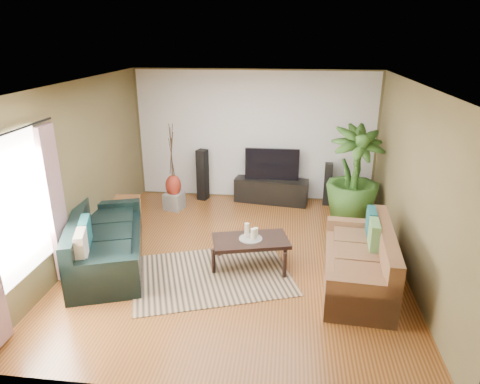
# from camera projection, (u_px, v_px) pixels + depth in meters

# --- Properties ---
(floor) EXTENTS (5.50, 5.50, 0.00)m
(floor) POSITION_uv_depth(u_px,v_px,m) (239.00, 258.00, 6.79)
(floor) COLOR brown
(floor) RESTS_ON ground
(ceiling) EXTENTS (5.50, 5.50, 0.00)m
(ceiling) POSITION_uv_depth(u_px,v_px,m) (238.00, 84.00, 5.85)
(ceiling) COLOR white
(ceiling) RESTS_ON ground
(wall_back) EXTENTS (5.00, 0.00, 5.00)m
(wall_back) POSITION_uv_depth(u_px,v_px,m) (255.00, 136.00, 8.88)
(wall_back) COLOR brown
(wall_back) RESTS_ON ground
(wall_front) EXTENTS (5.00, 0.00, 5.00)m
(wall_front) POSITION_uv_depth(u_px,v_px,m) (200.00, 276.00, 3.76)
(wall_front) COLOR brown
(wall_front) RESTS_ON ground
(wall_left) EXTENTS (0.00, 5.50, 5.50)m
(wall_left) POSITION_uv_depth(u_px,v_px,m) (78.00, 172.00, 6.60)
(wall_left) COLOR brown
(wall_left) RESTS_ON ground
(wall_right) EXTENTS (0.00, 5.50, 5.50)m
(wall_right) POSITION_uv_depth(u_px,v_px,m) (414.00, 184.00, 6.04)
(wall_right) COLOR brown
(wall_right) RESTS_ON ground
(backwall_panel) EXTENTS (4.90, 0.00, 4.90)m
(backwall_panel) POSITION_uv_depth(u_px,v_px,m) (254.00, 136.00, 8.87)
(backwall_panel) COLOR white
(backwall_panel) RESTS_ON ground
(window_pane) EXTENTS (0.00, 1.80, 1.80)m
(window_pane) POSITION_uv_depth(u_px,v_px,m) (16.00, 208.00, 5.09)
(window_pane) COLOR white
(window_pane) RESTS_ON ground
(curtain_far) EXTENTS (0.08, 0.35, 2.20)m
(curtain_far) POSITION_uv_depth(u_px,v_px,m) (55.00, 204.00, 5.87)
(curtain_far) COLOR gray
(curtain_far) RESTS_ON ground
(curtain_rod) EXTENTS (0.03, 1.90, 0.03)m
(curtain_rod) POSITION_uv_depth(u_px,v_px,m) (5.00, 134.00, 4.77)
(curtain_rod) COLOR black
(curtain_rod) RESTS_ON ground
(sofa_left) EXTENTS (1.65, 2.46, 0.85)m
(sofa_left) POSITION_uv_depth(u_px,v_px,m) (107.00, 237.00, 6.54)
(sofa_left) COLOR black
(sofa_left) RESTS_ON floor
(sofa_right) EXTENTS (1.03, 2.01, 0.85)m
(sofa_right) POSITION_uv_depth(u_px,v_px,m) (358.00, 257.00, 5.95)
(sofa_right) COLOR brown
(sofa_right) RESTS_ON floor
(area_rug) EXTENTS (2.68, 2.27, 0.01)m
(area_rug) POSITION_uv_depth(u_px,v_px,m) (212.00, 275.00, 6.31)
(area_rug) COLOR tan
(area_rug) RESTS_ON floor
(coffee_table) EXTENTS (1.24, 0.88, 0.46)m
(coffee_table) POSITION_uv_depth(u_px,v_px,m) (250.00, 253.00, 6.48)
(coffee_table) COLOR black
(coffee_table) RESTS_ON floor
(candle_tray) EXTENTS (0.35, 0.35, 0.02)m
(candle_tray) POSITION_uv_depth(u_px,v_px,m) (251.00, 239.00, 6.40)
(candle_tray) COLOR gray
(candle_tray) RESTS_ON coffee_table
(candle_tall) EXTENTS (0.07, 0.07, 0.23)m
(candle_tall) POSITION_uv_depth(u_px,v_px,m) (247.00, 230.00, 6.39)
(candle_tall) COLOR beige
(candle_tall) RESTS_ON candle_tray
(candle_mid) EXTENTS (0.07, 0.07, 0.17)m
(candle_mid) POSITION_uv_depth(u_px,v_px,m) (253.00, 234.00, 6.32)
(candle_mid) COLOR white
(candle_mid) RESTS_ON candle_tray
(candle_short) EXTENTS (0.07, 0.07, 0.14)m
(candle_short) POSITION_uv_depth(u_px,v_px,m) (256.00, 232.00, 6.42)
(candle_short) COLOR #F2EDCC
(candle_short) RESTS_ON candle_tray
(tv_stand) EXTENTS (1.56, 0.65, 0.50)m
(tv_stand) POSITION_uv_depth(u_px,v_px,m) (271.00, 191.00, 8.98)
(tv_stand) COLOR black
(tv_stand) RESTS_ON floor
(television) EXTENTS (1.11, 0.06, 0.66)m
(television) POSITION_uv_depth(u_px,v_px,m) (272.00, 164.00, 8.78)
(television) COLOR black
(television) RESTS_ON tv_stand
(speaker_left) EXTENTS (0.25, 0.26, 1.09)m
(speaker_left) POSITION_uv_depth(u_px,v_px,m) (203.00, 175.00, 9.05)
(speaker_left) COLOR black
(speaker_left) RESTS_ON floor
(speaker_right) EXTENTS (0.17, 0.19, 0.89)m
(speaker_right) POSITION_uv_depth(u_px,v_px,m) (328.00, 184.00, 8.79)
(speaker_right) COLOR black
(speaker_right) RESTS_ON floor
(potted_plant) EXTENTS (1.23, 1.23, 1.80)m
(potted_plant) POSITION_uv_depth(u_px,v_px,m) (354.00, 175.00, 7.91)
(potted_plant) COLOR #2B541C
(potted_plant) RESTS_ON floor
(plant_pot) EXTENTS (0.33, 0.33, 0.26)m
(plant_pot) POSITION_uv_depth(u_px,v_px,m) (350.00, 213.00, 8.18)
(plant_pot) COLOR black
(plant_pot) RESTS_ON floor
(pedestal) EXTENTS (0.41, 0.41, 0.34)m
(pedestal) POSITION_uv_depth(u_px,v_px,m) (174.00, 201.00, 8.65)
(pedestal) COLOR gray
(pedestal) RESTS_ON floor
(vase) EXTENTS (0.31, 0.31, 0.44)m
(vase) POSITION_uv_depth(u_px,v_px,m) (173.00, 186.00, 8.54)
(vase) COLOR maroon
(vase) RESTS_ON pedestal
(side_table) EXTENTS (0.51, 0.51, 0.48)m
(side_table) POSITION_uv_depth(u_px,v_px,m) (127.00, 211.00, 7.99)
(side_table) COLOR brown
(side_table) RESTS_ON floor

